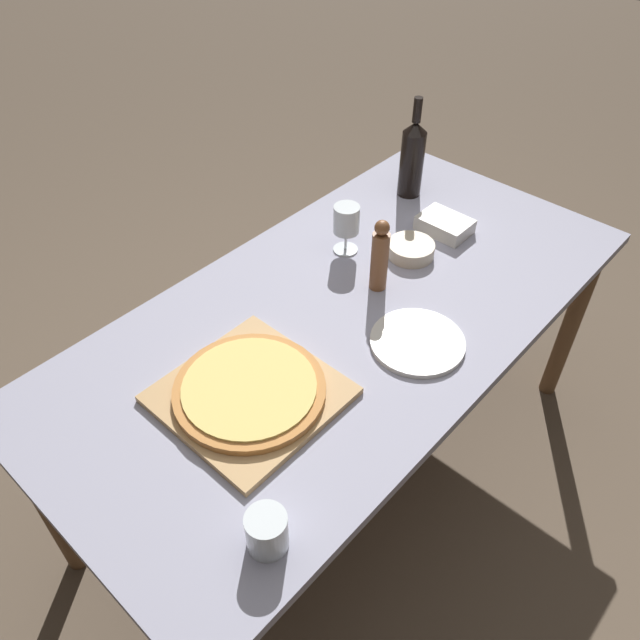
{
  "coord_description": "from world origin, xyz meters",
  "views": [
    {
      "loc": [
        0.79,
        -0.98,
        1.86
      ],
      "look_at": [
        0.02,
        -0.12,
        0.79
      ],
      "focal_mm": 35.0,
      "sensor_mm": 36.0,
      "label": 1
    }
  ],
  "objects_px": {
    "small_bowl": "(411,249)",
    "pizza": "(249,389)",
    "wine_bottle": "(412,157)",
    "wine_glass": "(346,221)",
    "pepper_mill": "(380,257)"
  },
  "relations": [
    {
      "from": "wine_bottle",
      "to": "wine_glass",
      "type": "xyz_separation_m",
      "value": [
        0.05,
        -0.39,
        -0.03
      ]
    },
    {
      "from": "wine_bottle",
      "to": "wine_glass",
      "type": "bearing_deg",
      "value": -82.49
    },
    {
      "from": "pizza",
      "to": "small_bowl",
      "type": "xyz_separation_m",
      "value": [
        -0.05,
        0.7,
        -0.01
      ]
    },
    {
      "from": "wine_glass",
      "to": "small_bowl",
      "type": "bearing_deg",
      "value": 34.86
    },
    {
      "from": "wine_bottle",
      "to": "small_bowl",
      "type": "height_order",
      "value": "wine_bottle"
    },
    {
      "from": "pepper_mill",
      "to": "pizza",
      "type": "bearing_deg",
      "value": -86.74
    },
    {
      "from": "pizza",
      "to": "small_bowl",
      "type": "height_order",
      "value": "same"
    },
    {
      "from": "small_bowl",
      "to": "pizza",
      "type": "bearing_deg",
      "value": -85.95
    },
    {
      "from": "pizza",
      "to": "wine_bottle",
      "type": "height_order",
      "value": "wine_bottle"
    },
    {
      "from": "pizza",
      "to": "wine_bottle",
      "type": "relative_size",
      "value": 1.06
    },
    {
      "from": "wine_glass",
      "to": "wine_bottle",
      "type": "bearing_deg",
      "value": 97.51
    },
    {
      "from": "pizza",
      "to": "wine_bottle",
      "type": "bearing_deg",
      "value": 104.96
    },
    {
      "from": "wine_bottle",
      "to": "pizza",
      "type": "bearing_deg",
      "value": -75.04
    },
    {
      "from": "pizza",
      "to": "wine_glass",
      "type": "relative_size",
      "value": 2.33
    },
    {
      "from": "pizza",
      "to": "wine_bottle",
      "type": "distance_m",
      "value": 1.02
    }
  ]
}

